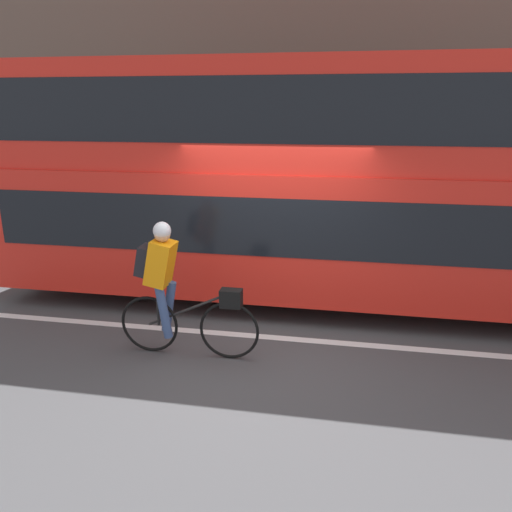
{
  "coord_description": "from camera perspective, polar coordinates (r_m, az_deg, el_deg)",
  "views": [
    {
      "loc": [
        0.95,
        -6.06,
        3.0
      ],
      "look_at": [
        -0.23,
        0.34,
        1.03
      ],
      "focal_mm": 35.0,
      "sensor_mm": 36.0,
      "label": 1
    }
  ],
  "objects": [
    {
      "name": "bus",
      "position": [
        7.7,
        10.83,
        9.18
      ],
      "size": [
        10.54,
        2.47,
        3.62
      ],
      "color": "black",
      "rests_on": "ground_plane"
    },
    {
      "name": "sidewalk_curb",
      "position": [
        12.33,
        5.74,
        2.95
      ],
      "size": [
        60.0,
        2.26,
        0.12
      ],
      "color": "gray",
      "rests_on": "ground_plane"
    },
    {
      "name": "cyclist_on_bike",
      "position": [
        6.13,
        -9.49,
        -3.38
      ],
      "size": [
        1.77,
        0.32,
        1.7
      ],
      "color": "black",
      "rests_on": "ground_plane"
    },
    {
      "name": "trash_bin",
      "position": [
        12.06,
        12.75,
        5.12
      ],
      "size": [
        0.58,
        0.58,
        1.03
      ],
      "color": "#262628",
      "rests_on": "sidewalk_curb"
    },
    {
      "name": "street_sign_post",
      "position": [
        13.23,
        -15.81,
        10.26
      ],
      "size": [
        0.36,
        0.09,
        2.71
      ],
      "color": "#59595B",
      "rests_on": "sidewalk_curb"
    },
    {
      "name": "building_facade",
      "position": [
        13.38,
        6.92,
        24.78
      ],
      "size": [
        60.0,
        0.3,
        9.75
      ],
      "color": "brown",
      "rests_on": "ground_plane"
    },
    {
      "name": "ground_plane",
      "position": [
        6.83,
        1.39,
        -9.23
      ],
      "size": [
        80.0,
        80.0,
        0.0
      ],
      "primitive_type": "plane",
      "color": "#424244"
    },
    {
      "name": "road_center_line",
      "position": [
        6.82,
        1.38,
        -9.23
      ],
      "size": [
        50.0,
        0.14,
        0.01
      ],
      "primitive_type": "cube",
      "color": "silver",
      "rests_on": "ground_plane"
    }
  ]
}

